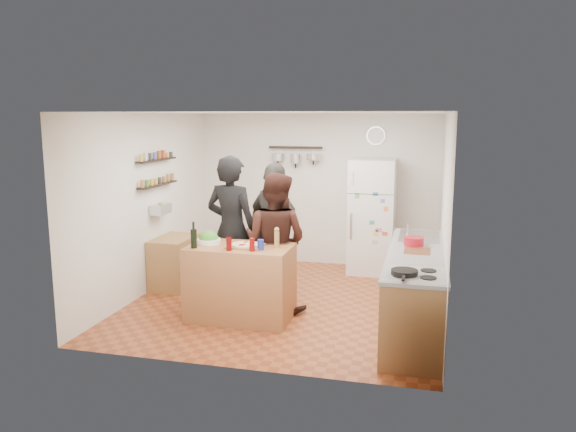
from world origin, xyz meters
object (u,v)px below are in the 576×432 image
(salad_bowl, at_px, (209,241))
(prep_island, at_px, (240,282))
(pepper_mill, at_px, (277,239))
(counter_run, at_px, (416,291))
(person_center, at_px, (275,242))
(skillet, at_px, (404,272))
(fridge, at_px, (372,216))
(side_table, at_px, (175,262))
(person_left, at_px, (232,230))
(red_bowl, at_px, (414,241))
(wine_bottle, at_px, (194,239))
(salt_canister, at_px, (261,245))
(wall_clock, at_px, (376,136))
(person_back, at_px, (275,229))

(salad_bowl, bearing_deg, prep_island, -6.79)
(pepper_mill, xyz_separation_m, counter_run, (1.64, 0.15, -0.56))
(person_center, height_order, counter_run, person_center)
(counter_run, distance_m, skillet, 1.13)
(fridge, relative_size, side_table, 2.25)
(person_left, height_order, red_bowl, person_left)
(wine_bottle, distance_m, pepper_mill, 0.99)
(person_center, xyz_separation_m, side_table, (-1.68, 0.58, -0.52))
(salt_canister, distance_m, counter_run, 1.89)
(wine_bottle, bearing_deg, person_left, 77.38)
(salad_bowl, xyz_separation_m, wall_clock, (1.76, 2.78, 1.21))
(person_left, relative_size, person_back, 1.07)
(side_table, bearing_deg, skillet, -28.65)
(side_table, bearing_deg, wine_bottle, -55.25)
(fridge, bearing_deg, person_center, -116.15)
(prep_island, distance_m, salt_canister, 0.61)
(person_left, relative_size, skillet, 7.45)
(wall_clock, distance_m, side_table, 3.71)
(salad_bowl, relative_size, wall_clock, 0.97)
(person_center, height_order, wall_clock, wall_clock)
(prep_island, xyz_separation_m, red_bowl, (2.04, 0.52, 0.51))
(fridge, bearing_deg, pepper_mill, -109.90)
(salt_canister, distance_m, wall_clock, 3.34)
(person_center, distance_m, wall_clock, 2.89)
(person_left, height_order, skillet, person_left)
(person_center, height_order, red_bowl, person_center)
(salad_bowl, height_order, red_bowl, red_bowl)
(prep_island, distance_m, person_center, 0.69)
(person_center, distance_m, fridge, 2.30)
(wall_clock, bearing_deg, wine_bottle, -121.06)
(person_left, xyz_separation_m, fridge, (1.65, 1.91, -0.08))
(wine_bottle, xyz_separation_m, pepper_mill, (0.95, 0.27, -0.01))
(salad_bowl, height_order, fridge, fridge)
(salt_canister, bearing_deg, person_back, 97.46)
(wine_bottle, relative_size, person_left, 0.11)
(red_bowl, distance_m, fridge, 2.10)
(red_bowl, bearing_deg, counter_run, -81.14)
(person_back, height_order, side_table, person_back)
(prep_island, relative_size, salad_bowl, 4.31)
(person_center, distance_m, red_bowl, 1.72)
(salt_canister, height_order, counter_run, salt_canister)
(prep_island, xyz_separation_m, person_center, (0.32, 0.43, 0.43))
(prep_island, bearing_deg, red_bowl, 14.35)
(prep_island, height_order, counter_run, prep_island)
(pepper_mill, height_order, salt_canister, pepper_mill)
(salad_bowl, distance_m, counter_run, 2.56)
(pepper_mill, relative_size, person_back, 0.11)
(counter_run, height_order, red_bowl, red_bowl)
(pepper_mill, xyz_separation_m, side_table, (-1.80, 0.96, -0.64))
(person_back, relative_size, fridge, 1.02)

